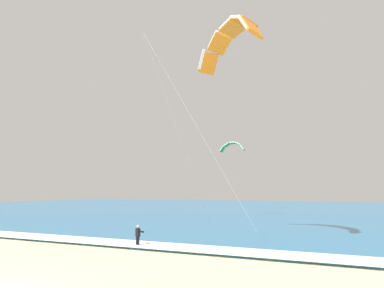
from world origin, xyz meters
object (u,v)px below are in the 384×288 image
object	(u,v)px
kitesurfer	(138,235)
kite_distant	(232,146)
surfboard	(138,248)
kite_primary	(229,38)

from	to	relation	value
kitesurfer	kite_distant	world-z (taller)	kite_distant
surfboard	kitesurfer	xyz separation A→B (m)	(0.01, 0.02, 0.91)
kitesurfer	kite_distant	xyz separation A→B (m)	(-1.63, 31.78, 11.03)
kitesurfer	kite_primary	size ratio (longest dim) A/B	0.09
surfboard	kite_primary	world-z (taller)	kite_primary
kitesurfer	kite_primary	world-z (taller)	kite_primary
surfboard	kite_primary	size ratio (longest dim) A/B	0.08
kitesurfer	kite_primary	distance (m)	19.13
surfboard	kite_distant	world-z (taller)	kite_distant
kite_primary	kite_distant	bearing A→B (deg)	105.58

